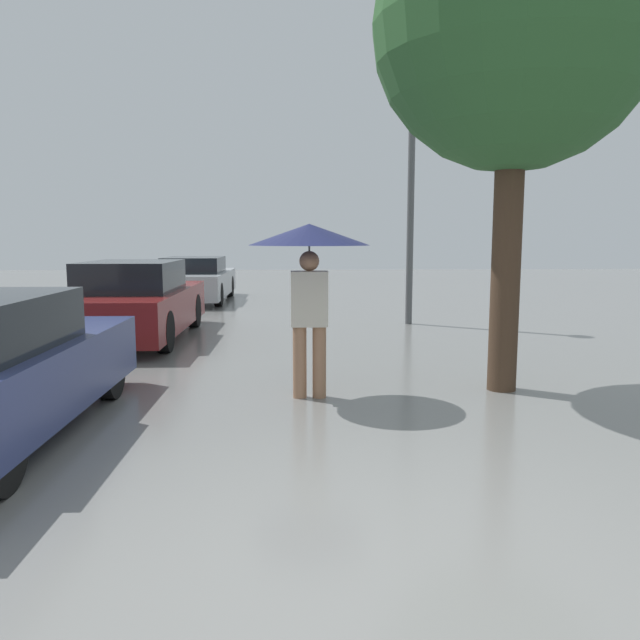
{
  "coord_description": "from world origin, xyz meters",
  "views": [
    {
      "loc": [
        -0.41,
        -2.99,
        1.73
      ],
      "look_at": [
        -0.16,
        3.61,
        0.85
      ],
      "focal_mm": 35.0,
      "sensor_mm": 36.0,
      "label": 1
    }
  ],
  "objects_px": {
    "pedestrian": "(309,252)",
    "parked_car_middle": "(136,303)",
    "parked_car_farthest": "(196,280)",
    "street_lamp": "(412,151)",
    "tree": "(515,28)"
  },
  "relations": [
    {
      "from": "parked_car_middle",
      "to": "street_lamp",
      "type": "distance_m",
      "value": 5.92
    },
    {
      "from": "parked_car_farthest",
      "to": "street_lamp",
      "type": "height_order",
      "value": "street_lamp"
    },
    {
      "from": "parked_car_farthest",
      "to": "tree",
      "type": "relative_size",
      "value": 0.79
    },
    {
      "from": "parked_car_farthest",
      "to": "street_lamp",
      "type": "bearing_deg",
      "value": -42.9
    },
    {
      "from": "parked_car_middle",
      "to": "street_lamp",
      "type": "height_order",
      "value": "street_lamp"
    },
    {
      "from": "parked_car_middle",
      "to": "street_lamp",
      "type": "xyz_separation_m",
      "value": [
        4.97,
        1.66,
        2.76
      ]
    },
    {
      "from": "pedestrian",
      "to": "parked_car_farthest",
      "type": "relative_size",
      "value": 0.43
    },
    {
      "from": "pedestrian",
      "to": "tree",
      "type": "bearing_deg",
      "value": 6.88
    },
    {
      "from": "tree",
      "to": "pedestrian",
      "type": "bearing_deg",
      "value": -173.12
    },
    {
      "from": "pedestrian",
      "to": "tree",
      "type": "height_order",
      "value": "tree"
    },
    {
      "from": "parked_car_middle",
      "to": "parked_car_farthest",
      "type": "relative_size",
      "value": 1.0
    },
    {
      "from": "parked_car_farthest",
      "to": "street_lamp",
      "type": "xyz_separation_m",
      "value": [
        4.96,
        -4.61,
        2.81
      ]
    },
    {
      "from": "pedestrian",
      "to": "tree",
      "type": "relative_size",
      "value": 0.34
    },
    {
      "from": "parked_car_middle",
      "to": "tree",
      "type": "xyz_separation_m",
      "value": [
        5.06,
        -3.76,
        3.3
      ]
    },
    {
      "from": "pedestrian",
      "to": "parked_car_middle",
      "type": "xyz_separation_m",
      "value": [
        -2.87,
        4.03,
        -0.95
      ]
    }
  ]
}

